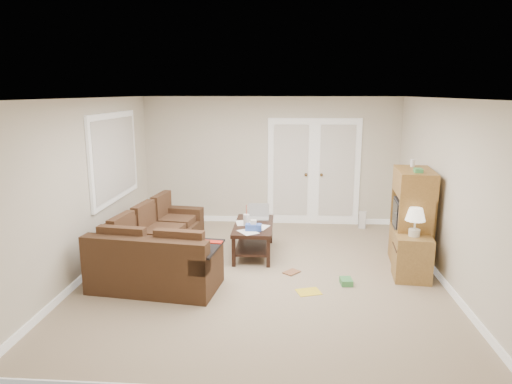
# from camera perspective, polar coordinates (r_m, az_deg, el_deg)

# --- Properties ---
(floor) EXTENTS (5.50, 5.50, 0.00)m
(floor) POSITION_cam_1_polar(r_m,az_deg,el_deg) (6.69, 0.80, -10.30)
(floor) COLOR tan
(floor) RESTS_ON ground
(ceiling) EXTENTS (5.00, 5.50, 0.02)m
(ceiling) POSITION_cam_1_polar(r_m,az_deg,el_deg) (6.17, 0.87, 11.64)
(ceiling) COLOR white
(ceiling) RESTS_ON wall_back
(wall_left) EXTENTS (0.02, 5.50, 2.50)m
(wall_left) POSITION_cam_1_polar(r_m,az_deg,el_deg) (6.92, -20.32, 0.52)
(wall_left) COLOR beige
(wall_left) RESTS_ON floor
(wall_right) EXTENTS (0.02, 5.50, 2.50)m
(wall_right) POSITION_cam_1_polar(r_m,az_deg,el_deg) (6.66, 22.83, -0.12)
(wall_right) COLOR beige
(wall_right) RESTS_ON floor
(wall_back) EXTENTS (5.00, 0.02, 2.50)m
(wall_back) POSITION_cam_1_polar(r_m,az_deg,el_deg) (9.02, 1.83, 3.90)
(wall_back) COLOR beige
(wall_back) RESTS_ON floor
(wall_front) EXTENTS (5.00, 0.02, 2.50)m
(wall_front) POSITION_cam_1_polar(r_m,az_deg,el_deg) (3.68, -1.63, -8.82)
(wall_front) COLOR beige
(wall_front) RESTS_ON floor
(baseboards) EXTENTS (5.00, 5.50, 0.10)m
(baseboards) POSITION_cam_1_polar(r_m,az_deg,el_deg) (6.67, 0.80, -9.91)
(baseboards) COLOR white
(baseboards) RESTS_ON floor
(french_doors) EXTENTS (1.80, 0.05, 2.13)m
(french_doors) POSITION_cam_1_polar(r_m,az_deg,el_deg) (9.02, 7.21, 2.43)
(french_doors) COLOR white
(french_doors) RESTS_ON floor
(window_left) EXTENTS (0.05, 1.92, 1.42)m
(window_left) POSITION_cam_1_polar(r_m,az_deg,el_deg) (7.76, -17.25, 4.20)
(window_left) COLOR white
(window_left) RESTS_ON wall_left
(sectional_sofa) EXTENTS (1.79, 2.74, 0.79)m
(sectional_sofa) POSITION_cam_1_polar(r_m,az_deg,el_deg) (6.92, -12.33, -7.09)
(sectional_sofa) COLOR #402918
(sectional_sofa) RESTS_ON floor
(coffee_table) EXTENTS (0.62, 1.23, 0.83)m
(coffee_table) POSITION_cam_1_polar(r_m,az_deg,el_deg) (7.44, -0.27, -5.69)
(coffee_table) COLOR black
(coffee_table) RESTS_ON floor
(tv_armoire) EXTENTS (0.59, 0.97, 1.59)m
(tv_armoire) POSITION_cam_1_polar(r_m,az_deg,el_deg) (7.19, 18.87, -3.08)
(tv_armoire) COLOR olive
(tv_armoire) RESTS_ON floor
(side_cabinet) EXTENTS (0.53, 0.53, 1.03)m
(side_cabinet) POSITION_cam_1_polar(r_m,az_deg,el_deg) (6.78, 18.98, -7.33)
(side_cabinet) COLOR olive
(side_cabinet) RESTS_ON floor
(space_heater) EXTENTS (0.16, 0.14, 0.33)m
(space_heater) POSITION_cam_1_polar(r_m,az_deg,el_deg) (9.06, 13.16, -3.41)
(space_heater) COLOR silver
(space_heater) RESTS_ON floor
(floor_magazine) EXTENTS (0.37, 0.32, 0.01)m
(floor_magazine) POSITION_cam_1_polar(r_m,az_deg,el_deg) (6.19, 6.59, -12.29)
(floor_magazine) COLOR yellow
(floor_magazine) RESTS_ON floor
(floor_greenbox) EXTENTS (0.17, 0.22, 0.08)m
(floor_greenbox) POSITION_cam_1_polar(r_m,az_deg,el_deg) (6.49, 11.21, -10.91)
(floor_greenbox) COLOR #3F8C48
(floor_greenbox) RESTS_ON floor
(floor_book) EXTENTS (0.28, 0.29, 0.02)m
(floor_book) POSITION_cam_1_polar(r_m,az_deg,el_deg) (6.83, 3.92, -9.78)
(floor_book) COLOR brown
(floor_book) RESTS_ON floor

